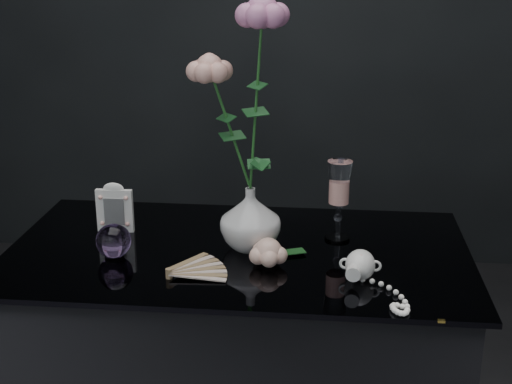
# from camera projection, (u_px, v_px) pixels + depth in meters

# --- Properties ---
(vase) EXTENTS (0.15, 0.15, 0.14)m
(vase) POSITION_uv_depth(u_px,v_px,m) (250.00, 219.00, 1.61)
(vase) COLOR silver
(vase) RESTS_ON table
(wine_glass) EXTENTS (0.07, 0.07, 0.19)m
(wine_glass) POSITION_uv_depth(u_px,v_px,m) (339.00, 201.00, 1.65)
(wine_glass) COLOR white
(wine_glass) RESTS_ON table
(picture_frame) EXTENTS (0.09, 0.07, 0.12)m
(picture_frame) POSITION_uv_depth(u_px,v_px,m) (115.00, 207.00, 1.71)
(picture_frame) COLOR white
(picture_frame) RESTS_ON table
(paperweight) EXTENTS (0.10, 0.10, 0.08)m
(paperweight) POSITION_uv_depth(u_px,v_px,m) (114.00, 241.00, 1.57)
(paperweight) COLOR #9A6FB5
(paperweight) RESTS_ON table
(paper_fan) EXTENTS (0.30, 0.27, 0.03)m
(paper_fan) POSITION_uv_depth(u_px,v_px,m) (169.00, 273.00, 1.48)
(paper_fan) COLOR beige
(paper_fan) RESTS_ON table
(loose_rose) EXTENTS (0.16, 0.20, 0.06)m
(loose_rose) POSITION_uv_depth(u_px,v_px,m) (268.00, 252.00, 1.53)
(loose_rose) COLOR #FFBCA4
(loose_rose) RESTS_ON table
(pearl_jar) EXTENTS (0.23, 0.24, 0.06)m
(pearl_jar) POSITION_uv_depth(u_px,v_px,m) (360.00, 263.00, 1.47)
(pearl_jar) COLOR white
(pearl_jar) RESTS_ON table
(roses) EXTENTS (0.20, 0.12, 0.48)m
(roses) POSITION_uv_depth(u_px,v_px,m) (244.00, 96.00, 1.52)
(roses) COLOR #DD9C8B
(roses) RESTS_ON vase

